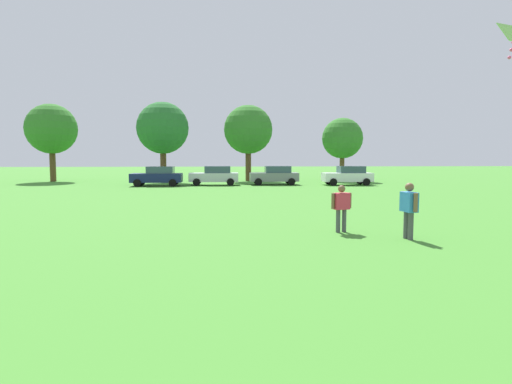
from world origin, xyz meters
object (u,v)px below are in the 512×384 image
parked_car_navy_0 (158,176)px  parked_car_white_3 (348,175)px  tree_left (163,128)px  tree_right (248,130)px  tree_far_right (342,138)px  adult_bystander (341,204)px  bystander_near_trees (409,206)px  tree_far_left (51,129)px  parked_car_silver_1 (215,175)px  parked_car_gray_2 (275,175)px

parked_car_navy_0 → parked_car_white_3: same height
parked_car_white_3 → tree_left: size_ratio=0.55×
tree_right → tree_far_right: 9.74m
adult_bystander → parked_car_navy_0: parked_car_navy_0 is taller
adult_bystander → tree_far_right: size_ratio=0.24×
bystander_near_trees → tree_far_right: bearing=160.7°
bystander_near_trees → parked_car_white_3: 25.12m
parked_car_white_3 → tree_right: tree_right is taller
tree_far_left → tree_far_right: 29.57m
parked_car_silver_1 → parked_car_white_3: (11.81, -0.75, 0.00)m
tree_left → tree_far_right: size_ratio=1.20×
tree_far_right → tree_right: bearing=175.7°
tree_far_left → tree_far_right: (29.53, -1.31, -0.90)m
bystander_near_trees → parked_car_silver_1: (-6.50, 25.30, -0.17)m
parked_car_silver_1 → tree_far_left: bearing=-22.4°
bystander_near_trees → tree_far_right: tree_far_right is taller
parked_car_gray_2 → parked_car_white_3: (6.45, -0.79, 0.00)m
parked_car_gray_2 → parked_car_white_3: 6.50m
bystander_near_trees → parked_car_gray_2: 25.36m
parked_car_navy_0 → parked_car_white_3: 16.67m
parked_car_silver_1 → tree_far_right: (12.99, 5.51, 3.52)m
parked_car_gray_2 → tree_far_right: bearing=-144.3°
bystander_near_trees → tree_far_left: tree_far_left is taller
parked_car_navy_0 → tree_right: tree_right is taller
bystander_near_trees → tree_left: size_ratio=0.22×
parked_car_navy_0 → tree_far_left: 14.64m
adult_bystander → parked_car_white_3: bearing=57.3°
adult_bystander → parked_car_white_3: parked_car_white_3 is taller
parked_car_gray_2 → tree_far_right: (7.63, 5.47, 3.52)m
adult_bystander → tree_far_left: 37.70m
parked_car_navy_0 → tree_left: (-0.21, 4.96, 4.39)m
bystander_near_trees → parked_car_silver_1: size_ratio=0.40×
parked_car_silver_1 → parked_car_gray_2: (5.36, 0.04, 0.00)m
tree_far_right → tree_far_left: bearing=177.5°
parked_car_silver_1 → tree_far_left: 18.43m
tree_far_right → parked_car_navy_0: bearing=-160.5°
parked_car_silver_1 → tree_far_right: bearing=-157.0°
parked_car_navy_0 → parked_car_silver_1: (4.86, 0.82, 0.00)m
parked_car_gray_2 → tree_far_left: tree_far_left is taller
bystander_near_trees → parked_car_white_3: (5.31, 24.55, -0.17)m
adult_bystander → tree_right: size_ratio=0.20×
tree_right → tree_far_right: bearing=-4.3°
parked_car_silver_1 → parked_car_gray_2: bearing=-179.6°
adult_bystander → tree_left: tree_left is taller
bystander_near_trees → tree_far_right: size_ratio=0.27×
parked_car_silver_1 → tree_far_left: size_ratio=0.55×
parked_car_navy_0 → tree_far_right: 19.26m
parked_car_white_3 → tree_left: bearing=-16.1°
tree_far_left → tree_right: (19.86, -0.58, -0.02)m
adult_bystander → tree_far_left: (-21.32, 30.79, 4.34)m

